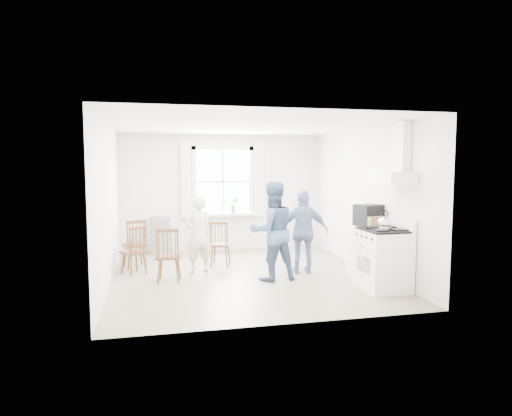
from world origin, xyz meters
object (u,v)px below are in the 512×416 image
Objects in this scene: stereo_stack at (369,215)px; person_left at (198,234)px; windsor_chair_c at (136,245)px; windsor_chair_b at (168,249)px; windsor_chair_a at (136,238)px; person_right at (304,232)px; person_mid at (272,231)px; low_cabinet at (367,252)px; gas_stove at (383,259)px.

stereo_stack is 3.00m from person_left.
person_left is (1.08, -0.06, 0.17)m from windsor_chair_c.
windsor_chair_b is (-3.35, 0.39, -0.52)m from stereo_stack.
windsor_chair_c is at bearing -87.38° from windsor_chair_a.
windsor_chair_b is 0.61× the size of person_right.
person_left is 0.93× the size of person_right.
person_left is 1.89m from person_right.
stereo_stack reaches higher than windsor_chair_a.
person_mid is (1.16, -0.80, 0.13)m from person_left.
low_cabinet is at bearing -23.71° from windsor_chair_a.
low_cabinet is at bearing -136.17° from stereo_stack.
person_right reaches higher than windsor_chair_b.
windsor_chair_b is at bearing 32.99° from person_left.
low_cabinet is 0.98× the size of windsor_chair_b.
person_right is at bearing 123.32° from gas_stove.
person_mid is at bearing 172.30° from stereo_stack.
person_right is (-0.96, 0.56, -0.34)m from stereo_stack.
person_mid is 0.76m from person_right.
windsor_chair_a is at bearing 156.29° from low_cabinet.
windsor_chair_c is at bearing -29.63° from person_mid.
person_left reaches higher than windsor_chair_c.
windsor_chair_a is 1.00× the size of windsor_chair_b.
windsor_chair_a is at bearing -40.81° from person_mid.
windsor_chair_c is at bearing 154.08° from gas_stove.
person_left reaches higher than windsor_chair_a.
person_left is (-2.75, 1.06, 0.25)m from low_cabinet.
person_mid is at bearing 36.20° from person_right.
windsor_chair_a is 1.28m from person_left.
low_cabinet is 4.21m from windsor_chair_a.
low_cabinet is 1.04× the size of windsor_chair_c.
person_mid is (-1.52, 0.96, 0.35)m from gas_stove.
low_cabinet is 0.98× the size of windsor_chair_a.
low_cabinet is at bearing 162.25° from person_mid.
low_cabinet is at bearing -16.39° from windsor_chair_c.
windsor_chair_a is 3.13m from person_right.
windsor_chair_a is 0.55× the size of person_mid.
low_cabinet is 1.86× the size of stereo_stack.
windsor_chair_c is 2.96m from person_right.
windsor_chair_a is (-3.85, 1.69, 0.11)m from low_cabinet.
gas_stove is 1.22× the size of windsor_chair_a.
windsor_chair_a reaches higher than low_cabinet.
windsor_chair_a is 2.69m from person_mid.
person_right is at bearing -161.70° from person_mid.
low_cabinet is 0.65× the size of person_left.
gas_stove is 0.80× the size of person_left.
windsor_chair_c is at bearing 163.61° from low_cabinet.
person_mid reaches higher than stereo_stack.
stereo_stack reaches higher than windsor_chair_b.
windsor_chair_c is (-3.76, 1.83, 0.05)m from gas_stove.
person_right is (2.93, -1.09, 0.19)m from windsor_chair_a.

